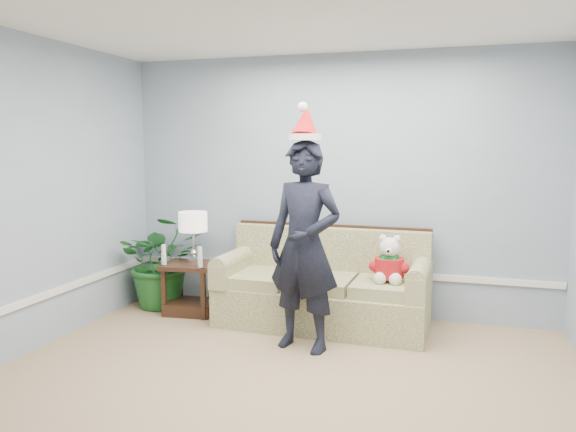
{
  "coord_description": "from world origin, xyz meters",
  "views": [
    {
      "loc": [
        1.23,
        -3.22,
        1.77
      ],
      "look_at": [
        -0.22,
        1.55,
        1.14
      ],
      "focal_mm": 35.0,
      "sensor_mm": 36.0,
      "label": 1
    }
  ],
  "objects_px": {
    "sofa": "(324,290)",
    "table_lamp": "(193,224)",
    "houseplant": "(163,261)",
    "side_table": "(191,294)",
    "man": "(305,246)",
    "teddy_bear": "(389,265)"
  },
  "relations": [
    {
      "from": "man",
      "to": "side_table",
      "type": "bearing_deg",
      "value": 167.52
    },
    {
      "from": "sofa",
      "to": "houseplant",
      "type": "distance_m",
      "value": 1.85
    },
    {
      "from": "table_lamp",
      "to": "teddy_bear",
      "type": "distance_m",
      "value": 2.09
    },
    {
      "from": "man",
      "to": "teddy_bear",
      "type": "distance_m",
      "value": 0.92
    },
    {
      "from": "side_table",
      "to": "table_lamp",
      "type": "xyz_separation_m",
      "value": [
        0.0,
        0.07,
        0.74
      ]
    },
    {
      "from": "sofa",
      "to": "table_lamp",
      "type": "bearing_deg",
      "value": -178.47
    },
    {
      "from": "houseplant",
      "to": "teddy_bear",
      "type": "height_order",
      "value": "houseplant"
    },
    {
      "from": "table_lamp",
      "to": "teddy_bear",
      "type": "height_order",
      "value": "table_lamp"
    },
    {
      "from": "man",
      "to": "sofa",
      "type": "bearing_deg",
      "value": 101.82
    },
    {
      "from": "houseplant",
      "to": "sofa",
      "type": "bearing_deg",
      "value": -2.45
    },
    {
      "from": "houseplant",
      "to": "man",
      "type": "xyz_separation_m",
      "value": [
        1.83,
        -0.8,
        0.4
      ]
    },
    {
      "from": "sofa",
      "to": "table_lamp",
      "type": "distance_m",
      "value": 1.55
    },
    {
      "from": "houseplant",
      "to": "teddy_bear",
      "type": "relative_size",
      "value": 2.27
    },
    {
      "from": "houseplant",
      "to": "man",
      "type": "height_order",
      "value": "man"
    },
    {
      "from": "sofa",
      "to": "houseplant",
      "type": "height_order",
      "value": "houseplant"
    },
    {
      "from": "table_lamp",
      "to": "man",
      "type": "distance_m",
      "value": 1.59
    },
    {
      "from": "man",
      "to": "teddy_bear",
      "type": "relative_size",
      "value": 4.03
    },
    {
      "from": "teddy_bear",
      "to": "sofa",
      "type": "bearing_deg",
      "value": 169.1
    },
    {
      "from": "sofa",
      "to": "houseplant",
      "type": "bearing_deg",
      "value": 179.14
    },
    {
      "from": "sofa",
      "to": "houseplant",
      "type": "relative_size",
      "value": 2.01
    },
    {
      "from": "side_table",
      "to": "table_lamp",
      "type": "bearing_deg",
      "value": 88.5
    },
    {
      "from": "side_table",
      "to": "table_lamp",
      "type": "relative_size",
      "value": 1.11
    }
  ]
}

